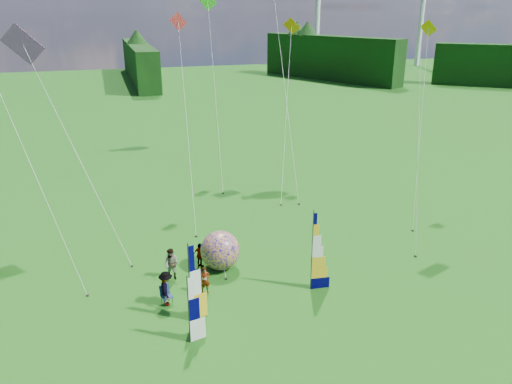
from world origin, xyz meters
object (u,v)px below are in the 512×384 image
object	(u,v)px
side_banner_left	(190,285)
side_banner_far	(189,311)
spectator_c	(166,289)
kite_whale	(285,73)
feather_banner_main	(312,252)
spectator_a	(205,280)
spectator_d	(200,255)
camp_chair	(167,295)
bol_inflatable	(220,250)
spectator_b	(172,264)

from	to	relation	value
side_banner_left	side_banner_far	bearing A→B (deg)	-119.31
spectator_c	kite_whale	bearing A→B (deg)	-34.92
feather_banner_main	side_banner_left	xyz separation A→B (m)	(-6.59, -0.98, -0.21)
side_banner_far	spectator_a	xyz separation A→B (m)	(1.49, 3.87, -0.89)
spectator_d	side_banner_left	bearing A→B (deg)	127.00
side_banner_far	camp_chair	bearing A→B (deg)	87.34
bol_inflatable	spectator_d	world-z (taller)	bol_inflatable
feather_banner_main	side_banner_far	world-z (taller)	feather_banner_main
bol_inflatable	spectator_d	bearing A→B (deg)	155.98
bol_inflatable	feather_banner_main	bearing A→B (deg)	-42.00
side_banner_left	spectator_c	size ratio (longest dim) A/B	2.15
feather_banner_main	camp_chair	distance (m)	7.76
spectator_b	side_banner_left	bearing A→B (deg)	-52.22
side_banner_left	side_banner_far	xyz separation A→B (m)	(-0.34, -1.59, -0.35)
side_banner_left	bol_inflatable	size ratio (longest dim) A/B	1.75
feather_banner_main	bol_inflatable	size ratio (longest dim) A/B	1.94
side_banner_left	spectator_d	bearing A→B (deg)	57.07
bol_inflatable	camp_chair	distance (m)	4.49
bol_inflatable	spectator_b	distance (m)	2.87
side_banner_left	spectator_b	xyz separation A→B (m)	(-0.31, 4.27, -1.09)
side_banner_far	spectator_a	distance (m)	4.24
side_banner_left	spectator_d	distance (m)	5.47
feather_banner_main	side_banner_left	distance (m)	6.67
spectator_d	spectator_a	bearing A→B (deg)	136.79
feather_banner_main	kite_whale	xyz separation A→B (m)	(4.68, 17.30, 6.98)
side_banner_left	bol_inflatable	xyz separation A→B (m)	(2.53, 4.64, -0.86)
side_banner_far	kite_whale	xyz separation A→B (m)	(11.61, 19.87, 7.54)
side_banner_left	side_banner_far	world-z (taller)	side_banner_left
bol_inflatable	spectator_c	xyz separation A→B (m)	(-3.46, -2.89, -0.21)
camp_chair	spectator_c	bearing A→B (deg)	-112.31
side_banner_left	camp_chair	bearing A→B (deg)	99.43
bol_inflatable	spectator_a	world-z (taller)	bol_inflatable
feather_banner_main	kite_whale	world-z (taller)	kite_whale
side_banner_left	spectator_d	size ratio (longest dim) A/B	2.67
spectator_d	camp_chair	bearing A→B (deg)	106.87
bol_inflatable	spectator_d	xyz separation A→B (m)	(-1.08, 0.48, -0.39)
bol_inflatable	spectator_a	bearing A→B (deg)	-120.28
side_banner_far	spectator_b	bearing A→B (deg)	77.35
spectator_a	side_banner_far	bearing A→B (deg)	-116.57
bol_inflatable	spectator_b	world-z (taller)	bol_inflatable
feather_banner_main	side_banner_left	size ratio (longest dim) A/B	1.11
camp_chair	spectator_b	bearing A→B (deg)	60.58
side_banner_far	spectator_c	size ratio (longest dim) A/B	1.77
side_banner_far	spectator_d	world-z (taller)	side_banner_far
spectator_a	kite_whale	size ratio (longest dim) A/B	0.08
side_banner_left	spectator_a	world-z (taller)	side_banner_left
spectator_a	spectator_d	bearing A→B (deg)	78.52
feather_banner_main	side_banner_left	world-z (taller)	feather_banner_main
spectator_a	kite_whale	xyz separation A→B (m)	(10.12, 16.00, 8.43)
spectator_a	kite_whale	distance (m)	20.73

